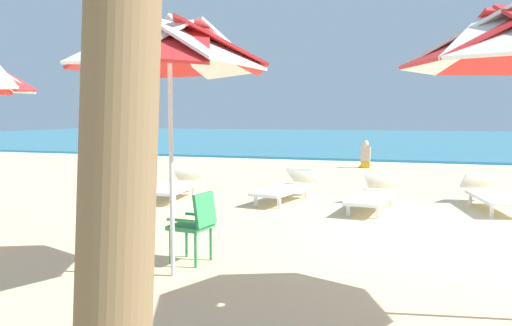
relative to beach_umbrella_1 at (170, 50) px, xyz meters
name	(u,v)px	position (x,y,z in m)	size (l,w,h in m)	color
ground_plane	(469,239)	(3.29, 2.87, -2.48)	(80.00, 80.00, 0.00)	beige
sea	(432,139)	(3.29, 32.89, -2.43)	(80.00, 36.00, 0.10)	teal
surf_foam	(441,164)	(3.29, 14.59, -2.47)	(80.00, 0.70, 0.01)	white
beach_umbrella_1	(170,50)	(0.00, 0.00, 0.00)	(2.23, 2.23, 2.86)	silver
plastic_chair_1	(196,222)	(0.03, 0.55, -1.98)	(0.52, 0.50, 0.87)	#2D8C4C
sun_lounger_0	(492,195)	(3.89, 5.53, -2.20)	(1.02, 2.22, 0.62)	white
sun_lounger_1	(373,195)	(1.75, 4.83, -2.20)	(0.85, 2.20, 0.62)	white
sun_lounger_2	(286,188)	(-0.05, 5.28, -2.20)	(1.03, 2.23, 0.62)	white
sun_lounger_3	(176,186)	(-2.36, 4.87, -2.20)	(0.88, 2.21, 0.62)	white
beachgoer_seated	(366,159)	(0.83, 12.75, -2.19)	(0.30, 0.93, 0.92)	yellow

